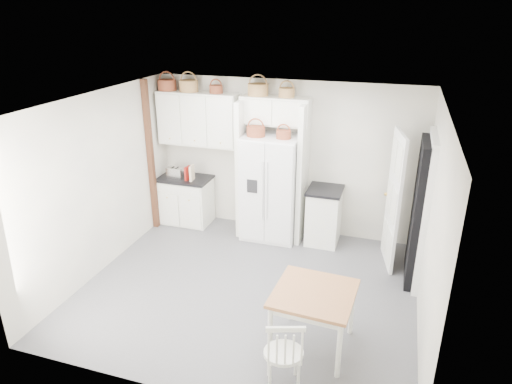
% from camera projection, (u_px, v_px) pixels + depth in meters
% --- Properties ---
extents(floor, '(4.50, 4.50, 0.00)m').
position_uv_depth(floor, '(249.00, 288.00, 6.40)').
color(floor, '#535353').
rests_on(floor, ground).
extents(ceiling, '(4.50, 4.50, 0.00)m').
position_uv_depth(ceiling, '(247.00, 103.00, 5.42)').
color(ceiling, white).
rests_on(ceiling, wall_back).
extents(wall_back, '(4.50, 0.00, 4.50)m').
position_uv_depth(wall_back, '(286.00, 158.00, 7.67)').
color(wall_back, '#AFADA5').
rests_on(wall_back, floor).
extents(wall_left, '(0.00, 4.00, 4.00)m').
position_uv_depth(wall_left, '(100.00, 184.00, 6.54)').
color(wall_left, '#AFADA5').
rests_on(wall_left, floor).
extents(wall_right, '(0.00, 4.00, 4.00)m').
position_uv_depth(wall_right, '(432.00, 226.00, 5.28)').
color(wall_right, '#AFADA5').
rests_on(wall_right, floor).
extents(refrigerator, '(0.91, 0.73, 1.76)m').
position_uv_depth(refrigerator, '(271.00, 187.00, 7.57)').
color(refrigerator, white).
rests_on(refrigerator, floor).
extents(base_cab_left, '(0.88, 0.56, 0.82)m').
position_uv_depth(base_cab_left, '(186.00, 201.00, 8.24)').
color(base_cab_left, white).
rests_on(base_cab_left, floor).
extents(base_cab_right, '(0.51, 0.62, 0.90)m').
position_uv_depth(base_cab_right, '(324.00, 216.00, 7.52)').
color(base_cab_right, white).
rests_on(base_cab_right, floor).
extents(dining_table, '(0.93, 0.93, 0.73)m').
position_uv_depth(dining_table, '(313.00, 319.00, 5.18)').
color(dining_table, brown).
rests_on(dining_table, floor).
extents(windsor_chair, '(0.50, 0.48, 0.83)m').
position_uv_depth(windsor_chair, '(284.00, 353.00, 4.60)').
color(windsor_chair, white).
rests_on(windsor_chair, floor).
extents(counter_left, '(0.92, 0.60, 0.04)m').
position_uv_depth(counter_left, '(185.00, 179.00, 8.08)').
color(counter_left, black).
rests_on(counter_left, base_cab_left).
extents(counter_right, '(0.55, 0.66, 0.04)m').
position_uv_depth(counter_right, '(325.00, 190.00, 7.34)').
color(counter_right, black).
rests_on(counter_right, base_cab_right).
extents(toaster, '(0.29, 0.17, 0.20)m').
position_uv_depth(toaster, '(175.00, 173.00, 8.01)').
color(toaster, silver).
rests_on(toaster, counter_left).
extents(cookbook_red, '(0.06, 0.17, 0.24)m').
position_uv_depth(cookbook_red, '(188.00, 173.00, 7.93)').
color(cookbook_red, maroon).
rests_on(cookbook_red, counter_left).
extents(cookbook_cream, '(0.06, 0.18, 0.27)m').
position_uv_depth(cookbook_cream, '(192.00, 173.00, 7.90)').
color(cookbook_cream, beige).
rests_on(cookbook_cream, counter_left).
extents(basket_upper_a, '(0.31, 0.31, 0.18)m').
position_uv_depth(basket_upper_a, '(167.00, 85.00, 7.67)').
color(basket_upper_a, maroon).
rests_on(basket_upper_a, upper_cabinet).
extents(basket_upper_b, '(0.32, 0.32, 0.19)m').
position_uv_depth(basket_upper_b, '(189.00, 86.00, 7.56)').
color(basket_upper_b, olive).
rests_on(basket_upper_b, upper_cabinet).
extents(basket_upper_c, '(0.22, 0.22, 0.13)m').
position_uv_depth(basket_upper_c, '(216.00, 89.00, 7.43)').
color(basket_upper_c, maroon).
rests_on(basket_upper_c, upper_cabinet).
extents(basket_bridge_a, '(0.33, 0.33, 0.19)m').
position_uv_depth(basket_bridge_a, '(258.00, 90.00, 7.22)').
color(basket_bridge_a, olive).
rests_on(basket_bridge_a, bridge_cabinet).
extents(basket_bridge_b, '(0.25, 0.25, 0.14)m').
position_uv_depth(basket_bridge_b, '(287.00, 93.00, 7.10)').
color(basket_bridge_b, olive).
rests_on(basket_bridge_b, bridge_cabinet).
extents(basket_fridge_a, '(0.29, 0.29, 0.16)m').
position_uv_depth(basket_fridge_a, '(256.00, 131.00, 7.19)').
color(basket_fridge_a, maroon).
rests_on(basket_fridge_a, refrigerator).
extents(basket_fridge_b, '(0.23, 0.23, 0.12)m').
position_uv_depth(basket_fridge_b, '(284.00, 135.00, 7.06)').
color(basket_fridge_b, maroon).
rests_on(basket_fridge_b, refrigerator).
extents(upper_cabinet, '(1.40, 0.34, 0.90)m').
position_uv_depth(upper_cabinet, '(198.00, 119.00, 7.72)').
color(upper_cabinet, white).
rests_on(upper_cabinet, wall_back).
extents(bridge_cabinet, '(1.12, 0.34, 0.45)m').
position_uv_depth(bridge_cabinet, '(275.00, 111.00, 7.26)').
color(bridge_cabinet, white).
rests_on(bridge_cabinet, wall_back).
extents(fridge_panel_left, '(0.08, 0.60, 2.30)m').
position_uv_depth(fridge_panel_left, '(243.00, 168.00, 7.65)').
color(fridge_panel_left, white).
rests_on(fridge_panel_left, floor).
extents(fridge_panel_right, '(0.08, 0.60, 2.30)m').
position_uv_depth(fridge_panel_right, '(303.00, 174.00, 7.37)').
color(fridge_panel_right, white).
rests_on(fridge_panel_right, floor).
extents(trim_post, '(0.09, 0.09, 2.60)m').
position_uv_depth(trim_post, '(151.00, 157.00, 7.72)').
color(trim_post, '#3F1E15').
rests_on(trim_post, floor).
extents(doorway_void, '(0.18, 0.85, 2.05)m').
position_uv_depth(doorway_void, '(420.00, 213.00, 6.29)').
color(doorway_void, black).
rests_on(doorway_void, floor).
extents(door_slab, '(0.21, 0.79, 2.05)m').
position_uv_depth(door_slab, '(393.00, 200.00, 6.68)').
color(door_slab, white).
rests_on(door_slab, floor).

